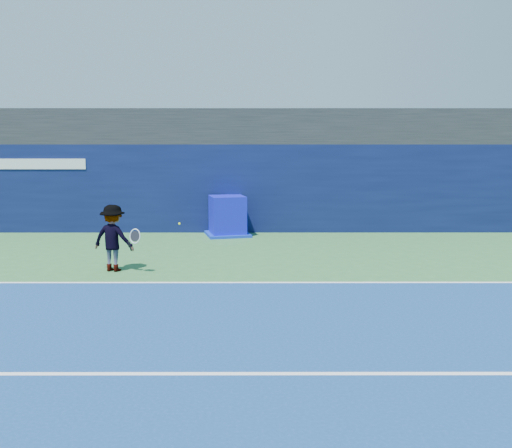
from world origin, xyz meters
name	(u,v)px	position (x,y,z in m)	size (l,w,h in m)	color
ground	(198,327)	(0.00, 0.00, 0.00)	(80.00, 80.00, 0.00)	#306A35
baseline	(211,283)	(0.00, 3.00, 0.01)	(24.00, 0.10, 0.01)	white
service_line	(183,374)	(0.00, -2.00, 0.01)	(24.00, 0.10, 0.01)	white
stadium_band	(228,127)	(0.00, 11.50, 3.60)	(36.00, 3.00, 1.20)	#212227
back_wall_assembly	(227,188)	(0.00, 10.50, 1.50)	(36.00, 1.03, 3.00)	#0B133E
equipment_cart	(227,217)	(0.05, 9.43, 0.60)	(1.66, 1.66, 1.32)	#0D0FBC
tennis_player	(113,238)	(-2.44, 4.21, 0.81)	(1.32, 0.88, 1.61)	white
tennis_ball	(179,224)	(-1.10, 6.12, 0.88)	(0.06, 0.06, 0.06)	#E0F41B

